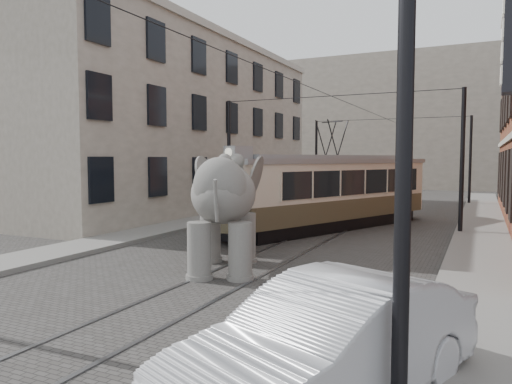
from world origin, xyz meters
The scene contains 10 objects.
ground centered at (0.00, 0.00, 0.00)m, with size 120.00×120.00×0.00m, color #403E3B.
tram_rails centered at (0.00, 0.00, 0.01)m, with size 1.54×80.00×0.02m, color slate, non-canonical shape.
sidewalk_right centered at (6.00, 0.00, 0.07)m, with size 2.00×60.00×0.15m, color slate.
sidewalk_left centered at (-6.50, 0.00, 0.07)m, with size 2.00×60.00×0.15m, color slate.
stucco_building centered at (-11.00, 10.00, 5.00)m, with size 7.00×24.00×10.00m, color gray.
distant_block centered at (0.00, 40.00, 7.00)m, with size 28.00×10.00×14.00m, color gray.
catenary centered at (-0.20, 5.00, 3.00)m, with size 11.00×30.20×6.00m, color black, non-canonical shape.
tram centered at (-0.10, 5.37, 2.39)m, with size 2.49×12.05×4.78m, color beige, non-canonical shape.
elephant centered at (-0.52, -3.65, 1.66)m, with size 2.99×5.42×3.32m, color #5F5C58, non-canonical shape.
parked_car centered at (4.30, -9.57, 0.80)m, with size 1.71×4.87×1.60m, color #B7B7BC.
Camera 1 is at (5.96, -15.28, 3.13)m, focal length 33.69 mm.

